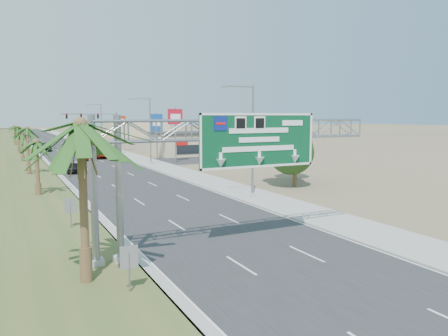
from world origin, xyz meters
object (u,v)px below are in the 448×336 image
at_px(palm_near, 81,126).
at_px(car_right_lane, 101,155).
at_px(car_mid_lane, 85,156).
at_px(pole_sign_red_near, 175,120).
at_px(store_building, 201,144).
at_px(pole_sign_blue, 157,125).
at_px(car_left_lane, 73,168).
at_px(pole_sign_red_far, 120,123).
at_px(sign_gantry, 230,140).
at_px(car_far, 46,147).
at_px(signal_mast, 106,129).

height_order(palm_near, car_right_lane, palm_near).
bearing_deg(car_right_lane, car_mid_lane, -152.21).
distance_m(palm_near, pole_sign_red_near, 50.47).
relative_size(store_building, pole_sign_blue, 2.28).
bearing_deg(car_left_lane, car_right_lane, 75.45).
bearing_deg(car_right_lane, pole_sign_blue, -38.37).
height_order(car_right_lane, pole_sign_red_far, pole_sign_red_far).
height_order(sign_gantry, car_far, sign_gantry).
xyz_separation_m(car_mid_lane, car_right_lane, (2.84, 1.75, -0.07)).
relative_size(signal_mast, pole_sign_blue, 1.30).
distance_m(sign_gantry, pole_sign_red_near, 45.76).
bearing_deg(store_building, sign_gantry, -112.36).
xyz_separation_m(sign_gantry, palm_near, (-8.14, -1.93, 0.87)).
bearing_deg(car_mid_lane, store_building, 5.82).
relative_size(sign_gantry, pole_sign_blue, 2.13).
bearing_deg(car_mid_lane, car_right_lane, 32.13).
bearing_deg(sign_gantry, pole_sign_blue, 76.33).
bearing_deg(pole_sign_red_far, sign_gantry, -98.76).
bearing_deg(pole_sign_red_far, pole_sign_blue, -85.51).
relative_size(car_mid_lane, pole_sign_blue, 0.56).
bearing_deg(sign_gantry, pole_sign_red_near, 73.26).
xyz_separation_m(car_right_lane, car_far, (-7.10, 21.43, 0.17)).
xyz_separation_m(car_left_lane, pole_sign_red_far, (13.88, 31.60, 5.25)).
distance_m(signal_mast, car_right_lane, 7.92).
bearing_deg(signal_mast, palm_near, -102.66).
bearing_deg(pole_sign_red_near, sign_gantry, -106.74).
relative_size(store_building, pole_sign_red_near, 2.09).
bearing_deg(pole_sign_red_near, signal_mast, 110.86).
relative_size(signal_mast, pole_sign_red_near, 1.19).
xyz_separation_m(signal_mast, pole_sign_blue, (5.93, -12.02, 1.00)).
bearing_deg(pole_sign_blue, car_left_lane, -141.13).
distance_m(sign_gantry, car_right_lane, 56.17).
bearing_deg(car_left_lane, store_building, 41.68).
height_order(signal_mast, car_mid_lane, signal_mast).
bearing_deg(store_building, pole_sign_blue, -150.95).
distance_m(car_right_lane, pole_sign_blue, 11.40).
bearing_deg(pole_sign_blue, pole_sign_red_near, -80.74).
bearing_deg(pole_sign_red_far, signal_mast, -121.67).
bearing_deg(pole_sign_red_near, pole_sign_red_far, 95.66).
bearing_deg(car_far, sign_gantry, -85.53).
bearing_deg(car_far, car_left_lane, -87.87).
xyz_separation_m(car_mid_lane, car_far, (-4.25, 23.18, 0.10)).
height_order(store_building, pole_sign_red_far, pole_sign_red_far).
bearing_deg(pole_sign_red_near, store_building, 51.12).
relative_size(car_mid_lane, car_right_lane, 0.94).
bearing_deg(car_mid_lane, pole_sign_red_near, -39.38).
relative_size(sign_gantry, car_far, 2.94).
bearing_deg(palm_near, store_building, 61.72).
distance_m(car_mid_lane, pole_sign_blue, 12.95).
height_order(store_building, car_far, store_building).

